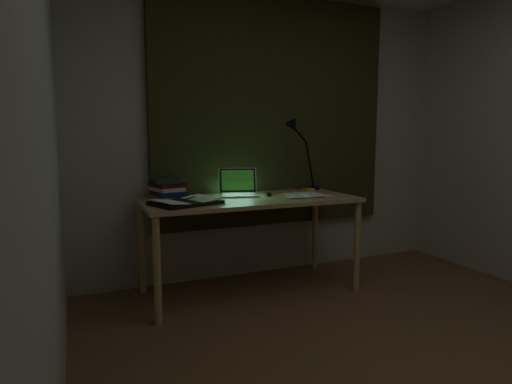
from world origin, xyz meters
The scene contains 13 objects.
floor centered at (0.00, 0.00, 0.00)m, with size 3.50×4.00×0.00m, color brown.
wall_back centered at (0.00, 2.00, 1.25)m, with size 3.50×0.00×2.50m, color beige.
wall_left centered at (-1.75, 0.00, 1.25)m, with size 0.00×4.00×2.50m, color beige.
curtain centered at (0.00, 1.96, 1.45)m, with size 2.20×0.06×2.00m, color #2C2F17.
desk centered at (-0.40, 1.56, 0.38)m, with size 1.66×0.73×0.76m, color tan, non-canonical shape.
laptop centered at (-0.44, 1.69, 0.87)m, with size 0.31×0.35×0.22m, color #A8A9AD, non-canonical shape.
open_textbook centered at (-0.94, 1.44, 0.78)m, with size 0.45×0.32×0.04m, color white, non-canonical shape.
book_stack centered at (-1.00, 1.76, 0.84)m, with size 0.21×0.25×0.17m, color white, non-canonical shape.
loose_papers centered at (0.05, 1.46, 0.77)m, with size 0.32×0.33×0.02m, color white, non-canonical shape.
mouse centered at (-0.23, 1.59, 0.77)m, with size 0.05×0.08×0.03m, color black.
sticky_yellow centered at (0.27, 1.80, 0.77)m, with size 0.08×0.08×0.02m, color yellow.
sticky_pink centered at (0.11, 1.81, 0.77)m, with size 0.07×0.07×0.02m, color #C34C7A.
desk_lamp centered at (0.35, 1.85, 1.05)m, with size 0.39×0.30×0.58m, color black, non-canonical shape.
Camera 1 is at (-1.67, -1.49, 1.23)m, focal length 30.00 mm.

